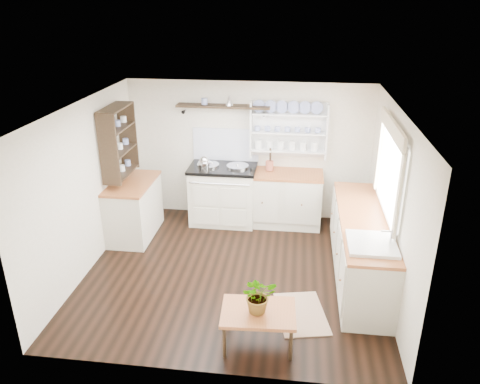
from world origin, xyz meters
TOP-DOWN VIEW (x-y plane):
  - floor at (0.00, 0.00)m, footprint 4.00×3.80m
  - wall_back at (0.00, 1.90)m, footprint 4.00×0.02m
  - wall_right at (2.00, 0.00)m, footprint 0.02×3.80m
  - wall_left at (-2.00, 0.00)m, footprint 0.02×3.80m
  - ceiling at (0.00, 0.00)m, footprint 4.00×3.80m
  - window at (1.95, 0.15)m, footprint 0.08×1.55m
  - aga_cooker at (-0.39, 1.57)m, footprint 1.09×0.76m
  - back_cabinets at (0.60, 1.60)m, footprint 1.27×0.63m
  - right_cabinets at (1.70, 0.10)m, footprint 0.62×2.43m
  - belfast_sink at (1.70, -0.65)m, footprint 0.55×0.60m
  - left_cabinets at (-1.70, 0.90)m, footprint 0.62×1.13m
  - plate_rack at (0.65, 1.86)m, footprint 1.20×0.22m
  - high_shelf at (-0.40, 1.78)m, footprint 1.50×0.29m
  - left_shelving at (-1.84, 0.90)m, footprint 0.28×0.80m
  - kettle at (-0.67, 1.45)m, footprint 0.20×0.20m
  - utensil_crock at (0.37, 1.68)m, footprint 0.13×0.13m
  - center_table at (0.47, -1.40)m, footprint 0.83×0.61m
  - potted_plant at (0.47, -1.40)m, footprint 0.45×0.42m
  - floor_rug at (0.94, -0.83)m, footprint 0.71×0.95m

SIDE VIEW (x-z plane):
  - floor at x=0.00m, z-range -0.01..0.01m
  - floor_rug at x=0.94m, z-range 0.00..0.02m
  - center_table at x=0.47m, z-range 0.17..0.60m
  - right_cabinets at x=1.70m, z-range 0.01..0.91m
  - left_cabinets at x=-1.70m, z-range 0.01..0.91m
  - back_cabinets at x=0.60m, z-range 0.01..0.91m
  - aga_cooker at x=-0.39m, z-range -0.01..1.00m
  - potted_plant at x=0.47m, z-range 0.43..0.84m
  - belfast_sink at x=1.70m, z-range 0.58..1.03m
  - utensil_crock at x=0.37m, z-range 0.91..1.06m
  - kettle at x=-0.67m, z-range 0.93..1.17m
  - wall_back at x=0.00m, z-range 0.00..2.30m
  - wall_right at x=2.00m, z-range 0.00..2.30m
  - wall_left at x=-2.00m, z-range 0.00..2.30m
  - left_shelving at x=-1.84m, z-range 1.02..2.08m
  - plate_rack at x=0.65m, z-range 1.11..2.01m
  - window at x=1.95m, z-range 0.95..2.17m
  - high_shelf at x=-0.40m, z-range 1.83..1.99m
  - ceiling at x=0.00m, z-range 2.29..2.30m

